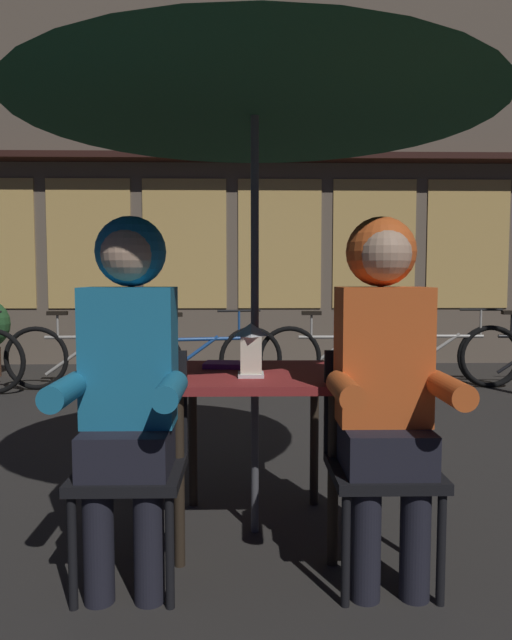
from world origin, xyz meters
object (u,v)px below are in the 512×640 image
object	(u,v)px
lantern	(251,349)
person_right_hooded	(384,362)
person_left_hooded	(129,363)
chair_right	(379,450)
cafe_table	(255,394)
bicycle_fourth	(338,356)
bicycle_second	(86,356)
bicycle_fifth	(442,355)
patio_umbrella	(255,71)
bicycle_third	(201,359)
book	(226,365)
chair_left	(133,452)

from	to	relation	value
lantern	person_right_hooded	world-z (taller)	person_right_hooded
person_left_hooded	chair_right	bearing A→B (deg)	3.39
person_left_hooded	person_right_hooded	bearing A→B (deg)	0.00
cafe_table	bicycle_fourth	world-z (taller)	bicycle_fourth
bicycle_second	cafe_table	bearing A→B (deg)	-63.43
bicycle_fifth	patio_umbrella	bearing A→B (deg)	-120.94
bicycle_third	book	world-z (taller)	bicycle_third
patio_umbrella	bicycle_third	xyz separation A→B (m)	(-0.48, 3.16, -1.71)
patio_umbrella	lantern	xyz separation A→B (m)	(-0.02, -0.12, -1.20)
bicycle_third	bicycle_fifth	distance (m)	2.54
bicycle_fourth	patio_umbrella	bearing A→B (deg)	-105.56
cafe_table	person_left_hooded	size ratio (longest dim) A/B	0.53
chair_left	person_right_hooded	size ratio (longest dim) A/B	0.62
book	person_right_hooded	bearing A→B (deg)	-35.83
person_left_hooded	person_right_hooded	size ratio (longest dim) A/B	1.00
chair_left	person_right_hooded	xyz separation A→B (m)	(0.96, -0.06, 0.36)
chair_right	person_right_hooded	xyz separation A→B (m)	(0.00, -0.06, 0.36)
chair_left	bicycle_second	xyz separation A→B (m)	(-1.21, 3.75, -0.14)
patio_umbrella	bicycle_fourth	distance (m)	3.86
bicycle_fourth	person_left_hooded	bearing A→B (deg)	-110.54
cafe_table	patio_umbrella	xyz separation A→B (m)	(0.00, 0.00, 1.42)
chair_right	bicycle_third	world-z (taller)	chair_right
book	patio_umbrella	bearing A→B (deg)	-39.40
patio_umbrella	bicycle_fourth	world-z (taller)	patio_umbrella
chair_right	bicycle_second	world-z (taller)	chair_right
person_right_hooded	bicycle_third	xyz separation A→B (m)	(-0.96, 3.59, -0.50)
lantern	chair_left	distance (m)	0.64
cafe_table	chair_right	distance (m)	0.62
chair_right	person_left_hooded	bearing A→B (deg)	-176.61
lantern	bicycle_fifth	xyz separation A→B (m)	(2.06, 3.52, -0.51)
chair_right	book	bearing A→B (deg)	140.34
patio_umbrella	bicycle_fifth	size ratio (longest dim) A/B	1.37
person_right_hooded	bicycle_fourth	bearing A→B (deg)	83.20
person_left_hooded	person_right_hooded	distance (m)	0.96
lantern	bicycle_second	bearing A→B (deg)	115.56
person_left_hooded	person_right_hooded	xyz separation A→B (m)	(0.96, 0.00, 0.00)
patio_umbrella	chair_right	world-z (taller)	patio_umbrella
bicycle_fifth	chair_left	bearing A→B (deg)	-123.74
lantern	bicycle_fifth	world-z (taller)	lantern
lantern	person_left_hooded	size ratio (longest dim) A/B	0.17
patio_umbrella	bicycle_second	world-z (taller)	patio_umbrella
patio_umbrella	bicycle_third	bearing A→B (deg)	98.71
patio_umbrella	bicycle_second	size ratio (longest dim) A/B	1.37
person_left_hooded	person_right_hooded	world-z (taller)	same
bicycle_fifth	book	bearing A→B (deg)	-123.69
cafe_table	book	xyz separation A→B (m)	(-0.13, 0.14, 0.11)
bicycle_second	bicycle_fourth	size ratio (longest dim) A/B	1.00
book	bicycle_third	bearing A→B (deg)	103.42
bicycle_third	bicycle_fourth	bearing A→B (deg)	6.77
bicycle_second	bicycle_fifth	xyz separation A→B (m)	(3.73, 0.03, 0.00)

